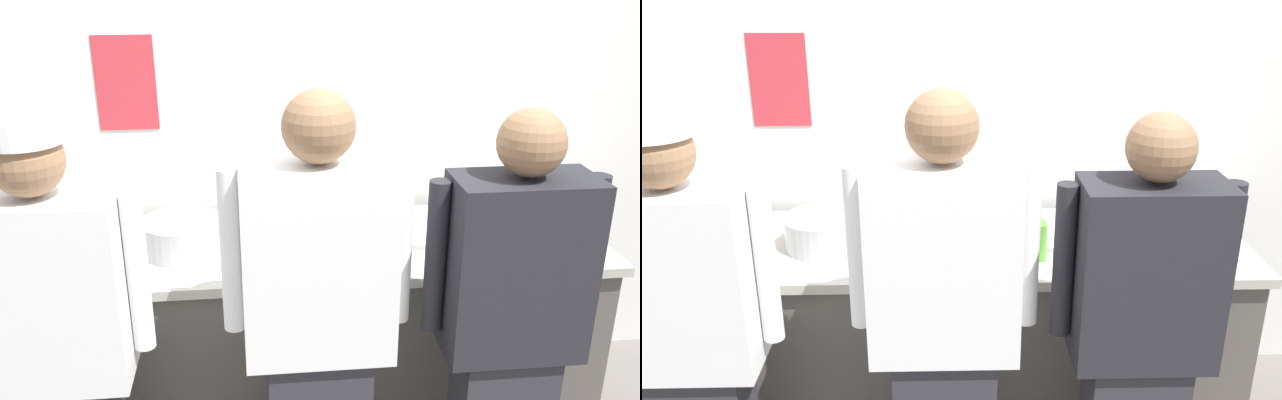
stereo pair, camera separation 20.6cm
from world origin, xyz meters
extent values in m
cube|color=white|center=(0.00, 0.90, 1.41)|extent=(4.12, 0.10, 2.81)
cube|color=#B72D38|center=(-0.72, 0.85, 1.52)|extent=(0.27, 0.01, 0.43)
cube|color=#56514C|center=(0.00, 0.40, 0.43)|extent=(2.57, 0.69, 0.86)
cube|color=#B7B2A8|center=(0.00, 0.40, 0.88)|extent=(2.63, 0.75, 0.04)
cube|color=white|center=(-0.81, -0.31, 1.10)|extent=(0.46, 0.24, 0.62)
cylinder|color=white|center=(-0.54, -0.27, 1.13)|extent=(0.07, 0.07, 0.53)
sphere|color=#8C6647|center=(-0.81, -0.31, 1.52)|extent=(0.21, 0.21, 0.21)
cylinder|color=white|center=(-0.81, -0.31, 1.61)|extent=(0.22, 0.22, 0.07)
cube|color=white|center=(0.02, -0.30, 1.15)|extent=(0.48, 0.24, 0.65)
cylinder|color=white|center=(-0.25, -0.26, 1.18)|extent=(0.07, 0.07, 0.56)
cylinder|color=white|center=(0.30, -0.26, 1.18)|extent=(0.07, 0.07, 0.56)
sphere|color=#8C6647|center=(0.02, -0.30, 1.60)|extent=(0.22, 0.22, 0.22)
cube|color=#232328|center=(0.68, -0.30, 1.10)|extent=(0.46, 0.24, 0.63)
cylinder|color=#232328|center=(0.42, -0.26, 1.13)|extent=(0.07, 0.07, 0.53)
cylinder|color=#232328|center=(0.95, -0.26, 1.13)|extent=(0.07, 0.07, 0.53)
sphere|color=#8C6647|center=(0.68, -0.30, 1.53)|extent=(0.21, 0.21, 0.21)
cylinder|color=white|center=(0.23, 0.39, 0.91)|extent=(0.23, 0.23, 0.01)
cylinder|color=white|center=(0.23, 0.39, 0.92)|extent=(0.23, 0.23, 0.01)
cylinder|color=white|center=(0.23, 0.39, 0.93)|extent=(0.23, 0.23, 0.01)
cylinder|color=white|center=(0.23, 0.39, 0.95)|extent=(0.23, 0.23, 0.01)
cylinder|color=white|center=(0.23, 0.39, 0.96)|extent=(0.23, 0.23, 0.01)
cylinder|color=white|center=(0.23, 0.39, 0.97)|extent=(0.23, 0.23, 0.01)
cylinder|color=white|center=(-0.87, 0.31, 0.91)|extent=(0.22, 0.22, 0.01)
cylinder|color=white|center=(-0.87, 0.31, 0.92)|extent=(0.22, 0.22, 0.01)
cylinder|color=white|center=(-0.87, 0.31, 0.93)|extent=(0.22, 0.22, 0.01)
cylinder|color=white|center=(-0.87, 0.31, 0.95)|extent=(0.22, 0.22, 0.01)
cylinder|color=white|center=(-0.87, 0.31, 0.96)|extent=(0.22, 0.22, 0.01)
cylinder|color=white|center=(-0.87, 0.31, 0.97)|extent=(0.22, 0.22, 0.01)
cylinder|color=white|center=(-0.87, 0.31, 0.98)|extent=(0.22, 0.22, 0.01)
cylinder|color=#B7BABF|center=(-0.47, 0.37, 0.97)|extent=(0.33, 0.33, 0.14)
cube|color=#B7BABF|center=(0.69, 0.40, 0.92)|extent=(0.51, 0.42, 0.02)
cylinder|color=red|center=(1.06, 0.27, 0.98)|extent=(0.06, 0.06, 0.14)
cone|color=red|center=(1.06, 0.27, 1.07)|extent=(0.05, 0.05, 0.04)
cylinder|color=#56A333|center=(0.41, 0.22, 0.98)|extent=(0.06, 0.06, 0.16)
cone|color=#56A333|center=(0.41, 0.22, 1.08)|extent=(0.05, 0.05, 0.04)
cylinder|color=#56A333|center=(0.42, 0.51, 0.98)|extent=(0.05, 0.05, 0.15)
cone|color=#56A333|center=(0.42, 0.51, 1.08)|extent=(0.05, 0.05, 0.04)
cylinder|color=white|center=(-0.11, 0.24, 0.93)|extent=(0.09, 0.09, 0.04)
cylinder|color=orange|center=(-0.11, 0.24, 0.94)|extent=(0.07, 0.07, 0.01)
cylinder|color=white|center=(0.01, 0.58, 0.92)|extent=(0.11, 0.11, 0.04)
cylinder|color=#5B932D|center=(0.01, 0.58, 0.94)|extent=(0.09, 0.09, 0.01)
cylinder|color=white|center=(1.11, 0.58, 0.93)|extent=(0.09, 0.09, 0.05)
cylinder|color=red|center=(1.11, 0.58, 0.95)|extent=(0.07, 0.07, 0.01)
cylinder|color=white|center=(0.94, 0.22, 0.93)|extent=(0.09, 0.09, 0.04)
cylinder|color=gold|center=(0.94, 0.22, 0.94)|extent=(0.07, 0.07, 0.01)
cube|color=#B7BABF|center=(-0.99, 0.53, 0.91)|extent=(0.19, 0.03, 0.01)
cube|color=black|center=(-1.12, 0.53, 0.91)|extent=(0.09, 0.03, 0.02)
camera|label=1|loc=(-0.17, -2.19, 2.10)|focal=37.46mm
camera|label=2|loc=(0.03, -2.21, 2.10)|focal=37.46mm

